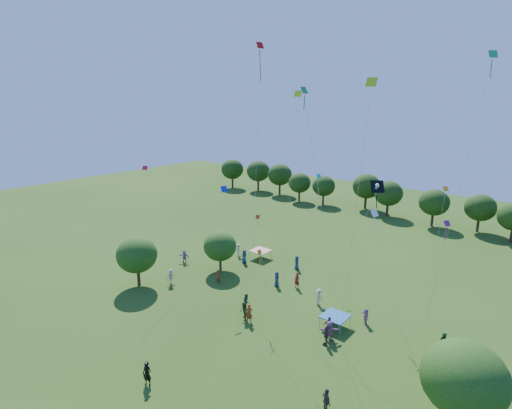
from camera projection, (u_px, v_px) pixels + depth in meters
The scene contains 40 objects.
ground at pixel (127, 399), 27.43m from camera, with size 160.00×160.00×0.00m, color #315118.
near_tree_west at pixel (137, 255), 43.47m from camera, with size 4.40×4.40×5.56m.
near_tree_north at pixel (220, 246), 47.45m from camera, with size 3.94×3.94×4.86m.
near_tree_east at pixel (464, 379), 23.54m from camera, with size 4.98×4.98×6.23m.
treeline at pixel (401, 195), 68.86m from camera, with size 88.01×8.77×6.77m.
tent_red_stripe at pixel (260, 251), 51.61m from camera, with size 2.20×2.20×1.10m.
tent_blue at pixel (335, 316), 35.93m from camera, with size 2.20×2.20×1.10m.
man_in_black at pixel (147, 374), 28.54m from camera, with size 0.69×0.45×1.85m, color black.
crowd_person_0 at pixel (277, 279), 43.87m from camera, with size 0.83×0.45×1.69m, color navy.
crowd_person_1 at pixel (218, 276), 44.54m from camera, with size 0.61×0.39×1.64m, color maroon.
crowd_person_2 at pixel (247, 302), 38.84m from camera, with size 0.86×0.46×1.74m, color #214E2D.
crowd_person_3 at pixel (171, 277), 44.41m from camera, with size 1.14×0.51×1.74m, color #B4A690.
crowd_person_4 at pixel (326, 336), 33.29m from camera, with size 1.00×0.46×1.71m, color #37312C.
crowd_person_5 at pixel (366, 316), 36.45m from camera, with size 1.41×0.50×1.51m, color #A05D8E.
crowd_person_6 at pixel (297, 263), 48.28m from camera, with size 0.85×0.46×1.72m, color navy.
crowd_person_7 at pixel (249, 313), 36.69m from camera, with size 0.67×0.43×1.81m, color maroon.
crowd_person_8 at pixel (244, 311), 37.12m from camera, with size 0.86×0.47×1.75m, color #254E21.
crowd_person_9 at pixel (319, 297), 39.93m from camera, with size 1.08×0.48×1.65m, color beige.
crowd_person_10 at pixel (326, 401), 26.07m from camera, with size 1.02×0.46×1.73m, color #423C34.
crowd_person_11 at pixel (329, 331), 33.87m from camera, with size 1.67×0.60×1.79m, color #9E5C93.
crowd_person_12 at pixel (244, 256), 50.21m from camera, with size 0.85×0.46×1.72m, color navy.
crowd_person_13 at pixel (297, 280), 43.43m from camera, with size 0.66×0.43×1.77m, color maroon.
crowd_person_14 at pixel (443, 341), 32.71m from camera, with size 0.75×0.41×1.53m, color #255732.
crowd_person_15 at pixel (239, 250), 52.45m from camera, with size 1.07×0.48×1.64m, color beige.
crowd_person_16 at pixel (329, 326), 34.56m from camera, with size 1.05×0.48×1.79m, color #413A34.
crowd_person_17 at pixel (184, 256), 50.37m from camera, with size 1.50×0.54×1.61m, color #A963A8.
pirate_kite at pixel (375, 191), 31.65m from camera, with size 3.44×5.15×12.40m.
red_high_kite at pixel (259, 94), 38.98m from camera, with size 3.76×5.82×24.11m.
small_kite_0 at pixel (257, 222), 48.25m from camera, with size 0.57×1.65×5.15m.
small_kite_1 at pixel (440, 223), 33.20m from camera, with size 0.52×0.91×11.76m.
small_kite_2 at pixel (295, 136), 37.79m from camera, with size 2.16×0.99×19.46m.
small_kite_3 at pixel (313, 154), 29.27m from camera, with size 2.54×3.11×19.52m.
small_kite_4 at pixel (226, 200), 42.28m from camera, with size 0.59×3.05×9.89m.
small_kite_5 at pixel (443, 242), 31.79m from camera, with size 1.06×1.05×9.47m.
small_kite_6 at pixel (376, 223), 36.51m from camera, with size 3.18×0.83×8.92m.
small_kite_7 at pixel (318, 195), 45.92m from camera, with size 1.39×2.41×10.37m.
small_kite_8 at pixel (156, 191), 42.96m from camera, with size 3.81×3.48×11.84m.
small_kite_9 at pixel (262, 261), 36.57m from camera, with size 2.49×0.54×5.32m.
small_kite_10 at pixel (364, 144), 27.16m from camera, with size 2.27×1.85×20.03m.
small_kite_11 at pixel (477, 119), 31.05m from camera, with size 2.21×2.71×22.25m.
Camera 1 is at (21.58, -12.22, 19.89)m, focal length 28.00 mm.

